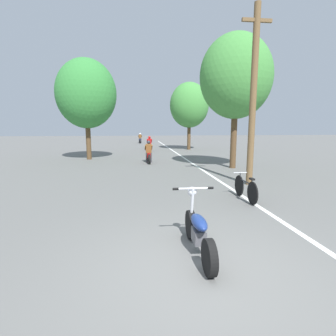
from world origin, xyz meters
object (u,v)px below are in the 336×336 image
Objects in this scene: utility_pole at (253,95)px; motorcycle_rider_lead at (149,154)px; roadside_tree_left at (86,94)px; roadside_tree_right_far at (189,105)px; motorcycle_foreground at (198,231)px; motorcycle_rider_mid at (149,145)px; roadside_tree_right_near at (236,77)px; bicycle_parked at (246,188)px; motorcycle_rider_far at (140,139)px.

utility_pole is 8.06m from motorcycle_rider_lead.
roadside_tree_right_far is at bearing 38.63° from roadside_tree_left.
utility_pole is 3.40× the size of motorcycle_foreground.
motorcycle_rider_lead is at bearing -93.38° from motorcycle_rider_mid.
bicycle_parked is (-1.89, -6.05, -4.37)m from roadside_tree_right_near.
roadside_tree_left is 17.98m from motorcycle_rider_far.
roadside_tree_right_far is at bearing 16.14° from motorcycle_rider_mid.
motorcycle_rider_far is at bearing 93.10° from motorcycle_rider_mid.
roadside_tree_right_far is 2.96× the size of motorcycle_rider_mid.
utility_pole is 26.35m from motorcycle_rider_far.
roadside_tree_left reaches higher than motorcycle_rider_mid.
roadside_tree_right_near is 22.79m from motorcycle_rider_far.
motorcycle_rider_mid is 11.72m from motorcycle_rider_far.
motorcycle_rider_mid is at bearing 51.24° from roadside_tree_left.
motorcycle_rider_lead reaches higher than motorcycle_foreground.
utility_pole is 4.32m from roadside_tree_right_near.
roadside_tree_left is 15.09m from motorcycle_foreground.
motorcycle_foreground is at bearing -73.16° from roadside_tree_left.
motorcycle_rider_mid reaches higher than motorcycle_rider_far.
roadside_tree_left reaches higher than motorcycle_foreground.
motorcycle_foreground is at bearing -89.15° from motorcycle_rider_far.
roadside_tree_left is 3.35× the size of motorcycle_rider_lead.
motorcycle_foreground is at bearing -101.07° from roadside_tree_right_far.
motorcycle_rider_far is (-0.19, 19.26, 0.00)m from motorcycle_rider_lead.
motorcycle_rider_lead is 1.00× the size of motorcycle_rider_far.
roadside_tree_left is 3.44× the size of motorcycle_foreground.
motorcycle_rider_lead is (-4.29, -8.67, -3.67)m from roadside_tree_right_far.
bicycle_parked is at bearing -116.82° from utility_pole.
motorcycle_rider_mid is (0.17, 19.41, 0.11)m from motorcycle_foreground.
motorcycle_rider_lead is at bearing 117.96° from utility_pole.
utility_pole is at bearing -92.81° from roadside_tree_right_far.
motorcycle_rider_lead is (-3.54, 6.67, -2.84)m from utility_pole.
roadside_tree_right_near is at bearing 77.97° from utility_pole.
roadside_tree_right_near is 3.24× the size of motorcycle_rider_mid.
roadside_tree_right_far is at bearing 84.13° from bicycle_parked.
motorcycle_rider_mid is (4.39, 5.47, -3.81)m from roadside_tree_left.
roadside_tree_right_near reaches higher than roadside_tree_left.
roadside_tree_left is 13.19m from bicycle_parked.
roadside_tree_right_far reaches higher than motorcycle_rider_lead.
motorcycle_foreground is 31.12m from motorcycle_rider_far.
roadside_tree_right_near is 1.09× the size of roadside_tree_right_far.
motorcycle_rider_lead is 9.07m from bicycle_parked.
motorcycle_rider_mid is (0.45, 7.56, 0.00)m from motorcycle_rider_lead.
motorcycle_rider_lead is at bearing -27.94° from roadside_tree_left.
bicycle_parked is (2.69, -27.98, -0.16)m from motorcycle_rider_far.
roadside_tree_right_near is 11.74m from motorcycle_rider_mid.
bicycle_parked is at bearing -95.87° from roadside_tree_right_far.
roadside_tree_right_far is at bearing 78.93° from motorcycle_foreground.
roadside_tree_left is (-8.24, -6.58, 0.14)m from roadside_tree_right_far.
motorcycle_rider_far is at bearing 95.49° from bicycle_parked.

